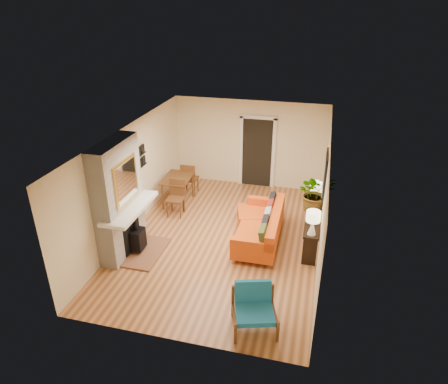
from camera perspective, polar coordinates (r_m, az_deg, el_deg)
The scene contains 10 objects.
room_shell at distance 11.30m, azimuth 6.05°, elevation 5.35°, with size 6.50×6.50×6.50m.
fireplace at distance 8.89m, azimuth -14.57°, elevation -1.37°, with size 1.09×1.68×2.60m.
sofa at distance 9.41m, azimuth 5.60°, elevation -4.97°, with size 0.95×2.19×0.86m.
ottoman at distance 10.07m, azimuth 4.44°, elevation -3.58°, with size 1.03×1.03×0.43m.
blue_chair at distance 7.19m, azimuth 4.30°, elevation -15.80°, with size 0.93×0.92×0.79m.
dining_table at distance 11.02m, azimuth -6.27°, elevation 1.33°, with size 0.78×1.79×0.96m.
console_table at distance 9.38m, azimuth 12.55°, elevation -4.24°, with size 0.34×1.85×0.72m.
lamp_near at distance 8.48m, azimuth 12.60°, elevation -3.94°, with size 0.30×0.30×0.54m.
lamp_far at distance 9.79m, azimuth 13.04°, elevation 0.28°, with size 0.30×0.30×0.54m.
houseplant at distance 9.37m, azimuth 12.94°, elevation -0.10°, with size 0.83×0.72×0.92m, color #1E5919.
Camera 1 is at (2.05, -7.84, 5.22)m, focal length 32.00 mm.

